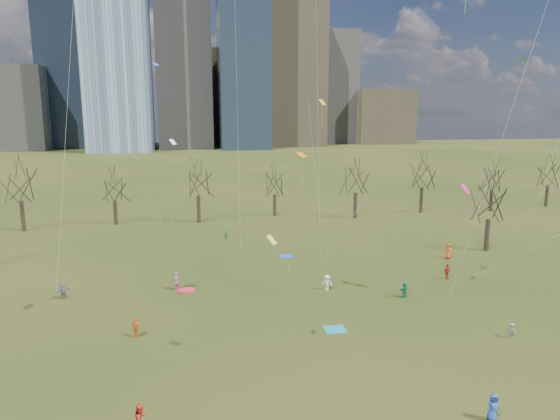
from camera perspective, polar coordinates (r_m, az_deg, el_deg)
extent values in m
plane|color=black|center=(38.22, 3.44, -13.81)|extent=(500.00, 500.00, 0.00)
cube|color=slate|center=(229.23, -18.40, 21.29)|extent=(26.00, 26.00, 118.00)
cube|color=slate|center=(240.68, -11.02, 18.33)|extent=(24.00, 24.00, 95.00)
cube|color=#384C66|center=(233.03, -4.26, 19.99)|extent=(22.00, 22.00, 105.00)
cube|color=#726347|center=(255.11, 1.53, 15.50)|extent=(28.00, 28.00, 72.00)
cube|color=#384C66|center=(259.29, -22.79, 13.82)|extent=(25.00, 25.00, 65.00)
cube|color=slate|center=(275.39, 6.08, 13.65)|extent=(22.00, 22.00, 58.00)
cube|color=#726347|center=(274.07, -8.03, 12.57)|extent=(30.00, 30.00, 48.00)
cube|color=slate|center=(255.32, -28.58, 10.14)|extent=(35.00, 30.00, 36.00)
cube|color=#726347|center=(278.60, 11.33, 10.38)|extent=(30.00, 28.00, 28.00)
cylinder|color=black|center=(77.25, -27.33, -0.60)|extent=(0.55, 0.55, 4.28)
cylinder|color=black|center=(76.67, -18.28, -0.25)|extent=(0.52, 0.52, 3.60)
cylinder|color=black|center=(74.95, -9.27, 0.10)|extent=(0.54, 0.54, 4.05)
cylinder|color=black|center=(79.12, -0.61, 0.57)|extent=(0.51, 0.51, 3.38)
cylinder|color=black|center=(78.27, 8.60, 0.54)|extent=(0.54, 0.54, 3.96)
cylinder|color=black|center=(84.71, 15.84, 1.10)|extent=(0.54, 0.54, 4.14)
cylinder|color=black|center=(89.91, 22.98, 0.99)|extent=(0.52, 0.52, 3.51)
cylinder|color=black|center=(98.56, 28.17, 1.44)|extent=(0.53, 0.53, 3.74)
cylinder|color=black|center=(63.73, 22.57, -2.65)|extent=(0.53, 0.53, 3.83)
cube|color=teal|center=(38.86, 6.29, -13.40)|extent=(1.60, 1.50, 0.03)
cube|color=#233FA3|center=(57.04, 0.70, -5.30)|extent=(1.60, 1.50, 0.03)
cube|color=red|center=(47.28, -10.71, -8.99)|extent=(1.60, 1.50, 0.03)
imported|color=#234698|center=(30.44, 23.18, -20.04)|extent=(0.79, 0.55, 1.55)
imported|color=red|center=(28.20, -15.61, -22.05)|extent=(0.93, 1.01, 1.67)
imported|color=#5E5E62|center=(40.73, 24.92, -12.36)|extent=(0.83, 0.84, 1.16)
imported|color=orange|center=(38.58, -16.13, -12.78)|extent=(0.86, 0.90, 1.50)
imported|color=#1B7D50|center=(45.87, 14.03, -8.83)|extent=(1.40, 0.96, 1.45)
imported|color=#9D4E97|center=(47.30, -11.76, -7.95)|extent=(0.67, 0.75, 1.71)
imported|color=white|center=(46.44, 5.41, -8.27)|extent=(1.09, 0.88, 1.48)
imported|color=#AB2718|center=(51.92, 18.55, -6.68)|extent=(0.97, 0.67, 1.53)
imported|color=slate|center=(48.16, -23.52, -8.44)|extent=(1.41, 1.14, 1.51)
imported|color=#D45017|center=(58.99, 18.69, -4.45)|extent=(0.69, 0.95, 1.79)
imported|color=#19704C|center=(65.42, -6.21, -2.60)|extent=(0.48, 0.59, 1.41)
plane|color=orange|center=(38.40, 2.52, 6.32)|extent=(1.06, 1.03, 0.31)
cylinder|color=silver|center=(35.82, 6.59, -3.42)|extent=(3.39, 8.34, 11.51)
cylinder|color=orange|center=(38.56, 2.50, 3.96)|extent=(0.04, 0.04, 2.70)
cylinder|color=silver|center=(41.52, 4.41, 8.03)|extent=(3.13, 8.64, 24.99)
plane|color=#E3195E|center=(44.82, 20.44, 2.29)|extent=(1.11, 1.01, 0.70)
cylinder|color=silver|center=(43.73, 26.63, -4.00)|extent=(6.28, 9.01, 8.38)
cylinder|color=#E3195E|center=(45.12, 20.29, -0.04)|extent=(0.04, 0.04, 3.15)
cylinder|color=silver|center=(41.05, -23.37, 6.63)|extent=(4.06, 3.77, 24.27)
cylinder|color=silver|center=(47.70, -4.95, 13.65)|extent=(1.03, 7.41, 33.72)
plane|color=green|center=(61.15, 26.11, 15.13)|extent=(0.98, 1.11, 0.57)
plane|color=blue|center=(65.29, -14.03, 15.87)|extent=(1.21, 1.19, 0.40)
cylinder|color=silver|center=(62.81, -16.46, 6.57)|extent=(6.01, 5.20, 20.52)
plane|color=orange|center=(63.03, 4.87, 12.17)|extent=(1.20, 1.10, 0.67)
cylinder|color=silver|center=(60.90, 4.00, 4.71)|extent=(2.88, 4.38, 15.96)
cylinder|color=orange|center=(63.01, 4.84, 10.54)|extent=(0.04, 0.04, 3.00)
plane|color=yellow|center=(30.83, -0.94, -3.44)|extent=(0.86, 0.90, 0.51)
cylinder|color=silver|center=(29.67, 0.02, -11.09)|extent=(0.15, 4.84, 6.95)
plane|color=white|center=(56.12, -12.15, 7.62)|extent=(1.02, 1.01, 0.54)
cylinder|color=silver|center=(52.54, -12.56, 1.04)|extent=(1.06, 8.54, 11.56)
cylinder|color=silver|center=(36.81, 23.55, 5.89)|extent=(3.36, 4.82, 23.86)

